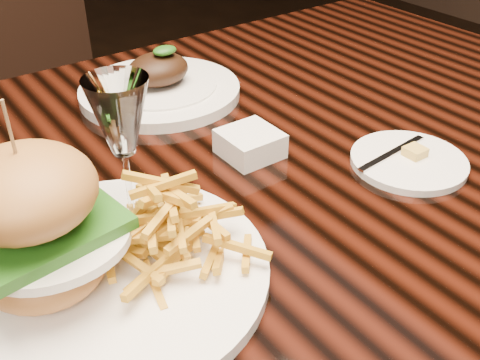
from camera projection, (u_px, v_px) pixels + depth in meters
dining_table at (181, 222)px, 0.78m from camera, size 1.60×0.90×0.75m
burger_plate at (100, 236)px, 0.54m from camera, size 0.33×0.32×0.21m
side_saucer at (408, 161)px, 0.76m from camera, size 0.16×0.16×0.02m
ramekin at (250, 144)px, 0.77m from camera, size 0.10×0.10×0.04m
wine_glass at (120, 122)px, 0.58m from camera, size 0.07×0.07×0.18m
far_dish at (160, 87)px, 0.93m from camera, size 0.27×0.27×0.09m
chair_far at (36, 84)px, 1.49m from camera, size 0.52×0.53×0.95m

